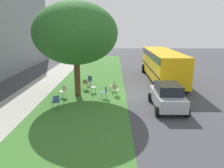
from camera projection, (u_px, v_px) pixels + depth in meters
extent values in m
plane|color=#424247|center=(128.00, 94.00, 17.27)|extent=(80.00, 80.00, 0.00)
cube|color=#3D752D|center=(87.00, 94.00, 17.30)|extent=(48.00, 6.00, 0.01)
cube|color=#ADA89E|center=(31.00, 94.00, 17.35)|extent=(48.00, 2.80, 0.01)
cylinder|color=brown|center=(77.00, 75.00, 16.48)|extent=(0.44, 0.44, 3.20)
ellipsoid|color=#2D6B28|center=(76.00, 33.00, 15.73)|extent=(6.04, 6.04, 4.46)
cube|color=#335184|center=(55.00, 102.00, 14.06)|extent=(0.57, 0.57, 0.04)
cube|color=#335184|center=(56.00, 99.00, 13.86)|extent=(0.30, 0.38, 0.40)
cylinder|color=gray|center=(57.00, 104.00, 14.36)|extent=(0.02, 0.02, 0.42)
cylinder|color=gray|center=(52.00, 105.00, 14.16)|extent=(0.02, 0.02, 0.42)
cylinder|color=gray|center=(59.00, 105.00, 14.08)|extent=(0.02, 0.02, 0.42)
cylinder|color=gray|center=(54.00, 106.00, 13.89)|extent=(0.02, 0.02, 0.42)
cube|color=olive|center=(85.00, 84.00, 18.48)|extent=(0.47, 0.49, 0.04)
cube|color=olive|center=(85.00, 82.00, 18.25)|extent=(0.16, 0.41, 0.40)
cylinder|color=gray|center=(87.00, 86.00, 18.73)|extent=(0.02, 0.02, 0.42)
cylinder|color=gray|center=(83.00, 86.00, 18.67)|extent=(0.02, 0.02, 0.42)
cylinder|color=gray|center=(87.00, 87.00, 18.40)|extent=(0.02, 0.02, 0.42)
cylinder|color=gray|center=(83.00, 87.00, 18.34)|extent=(0.02, 0.02, 0.42)
cube|color=olive|center=(112.00, 86.00, 17.97)|extent=(0.49, 0.47, 0.04)
cube|color=olive|center=(114.00, 83.00, 17.94)|extent=(0.41, 0.16, 0.40)
cylinder|color=gray|center=(110.00, 88.00, 18.17)|extent=(0.02, 0.02, 0.42)
cylinder|color=gray|center=(110.00, 89.00, 17.82)|extent=(0.02, 0.02, 0.42)
cylinder|color=gray|center=(114.00, 88.00, 18.22)|extent=(0.02, 0.02, 0.42)
cylinder|color=gray|center=(115.00, 89.00, 17.88)|extent=(0.02, 0.02, 0.42)
cube|color=beige|center=(116.00, 90.00, 16.84)|extent=(0.55, 0.56, 0.04)
cube|color=beige|center=(115.00, 87.00, 16.63)|extent=(0.27, 0.39, 0.40)
cylinder|color=gray|center=(119.00, 92.00, 16.95)|extent=(0.02, 0.02, 0.42)
cylinder|color=gray|center=(115.00, 92.00, 17.13)|extent=(0.02, 0.02, 0.42)
cylinder|color=gray|center=(117.00, 93.00, 16.67)|extent=(0.02, 0.02, 0.42)
cylinder|color=gray|center=(113.00, 93.00, 16.84)|extent=(0.02, 0.02, 0.42)
cube|color=#335184|center=(104.00, 92.00, 16.10)|extent=(0.48, 0.47, 0.04)
cube|color=#335184|center=(106.00, 89.00, 16.01)|extent=(0.41, 0.16, 0.40)
cylinder|color=gray|center=(102.00, 95.00, 16.36)|extent=(0.02, 0.02, 0.42)
cylinder|color=gray|center=(101.00, 96.00, 16.02)|extent=(0.02, 0.02, 0.42)
cylinder|color=gray|center=(106.00, 95.00, 16.30)|extent=(0.02, 0.02, 0.42)
cylinder|color=gray|center=(105.00, 96.00, 15.96)|extent=(0.02, 0.02, 0.42)
cube|color=#ADA393|center=(93.00, 87.00, 17.51)|extent=(0.49, 0.48, 0.04)
cube|color=#ADA393|center=(91.00, 84.00, 17.42)|extent=(0.41, 0.17, 0.40)
cylinder|color=gray|center=(95.00, 91.00, 17.43)|extent=(0.02, 0.02, 0.42)
cylinder|color=gray|center=(95.00, 89.00, 17.77)|extent=(0.02, 0.02, 0.42)
cylinder|color=gray|center=(91.00, 91.00, 17.37)|extent=(0.02, 0.02, 0.42)
cylinder|color=gray|center=(91.00, 90.00, 17.71)|extent=(0.02, 0.02, 0.42)
cube|color=#335184|center=(89.00, 81.00, 19.58)|extent=(0.53, 0.54, 0.04)
cube|color=#335184|center=(90.00, 78.00, 19.68)|extent=(0.23, 0.40, 0.40)
cylinder|color=gray|center=(86.00, 84.00, 19.55)|extent=(0.02, 0.02, 0.42)
cylinder|color=gray|center=(90.00, 84.00, 19.41)|extent=(0.02, 0.02, 0.42)
cylinder|color=gray|center=(88.00, 83.00, 19.86)|extent=(0.02, 0.02, 0.42)
cylinder|color=gray|center=(92.00, 83.00, 19.72)|extent=(0.02, 0.02, 0.42)
cube|color=beige|center=(62.00, 91.00, 16.36)|extent=(0.55, 0.54, 0.04)
cube|color=beige|center=(64.00, 89.00, 16.22)|extent=(0.40, 0.24, 0.40)
cylinder|color=gray|center=(62.00, 93.00, 16.64)|extent=(0.02, 0.02, 0.42)
cylinder|color=gray|center=(59.00, 95.00, 16.33)|extent=(0.02, 0.02, 0.42)
cylinder|color=gray|center=(66.00, 94.00, 16.50)|extent=(0.02, 0.02, 0.42)
cylinder|color=gray|center=(63.00, 95.00, 16.19)|extent=(0.02, 0.02, 0.42)
cube|color=#ADB2B7|center=(167.00, 98.00, 14.02)|extent=(3.70, 1.64, 0.76)
cube|color=#1E232B|center=(168.00, 89.00, 13.71)|extent=(1.90, 1.44, 0.64)
cylinder|color=black|center=(150.00, 97.00, 15.48)|extent=(0.60, 0.18, 0.60)
cylinder|color=black|center=(175.00, 97.00, 15.46)|extent=(0.60, 0.18, 0.60)
cylinder|color=black|center=(157.00, 112.00, 12.77)|extent=(0.60, 0.18, 0.60)
cylinder|color=black|center=(187.00, 112.00, 12.75)|extent=(0.60, 0.18, 0.60)
cube|color=yellow|center=(162.00, 64.00, 21.29)|extent=(10.40, 2.44, 2.50)
cube|color=black|center=(162.00, 68.00, 21.38)|extent=(10.30, 2.46, 0.12)
cube|color=black|center=(163.00, 55.00, 21.07)|extent=(10.30, 2.46, 0.56)
cylinder|color=black|center=(143.00, 68.00, 25.47)|extent=(0.96, 0.28, 0.96)
cylinder|color=black|center=(165.00, 68.00, 25.44)|extent=(0.96, 0.28, 0.96)
cylinder|color=black|center=(156.00, 86.00, 17.71)|extent=(0.96, 0.28, 0.96)
cylinder|color=black|center=(187.00, 86.00, 17.68)|extent=(0.96, 0.28, 0.96)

